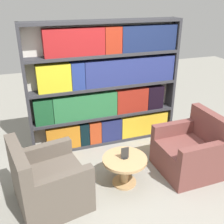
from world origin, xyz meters
name	(u,v)px	position (x,y,z in m)	size (l,w,h in m)	color
ground_plane	(139,192)	(0.00, 0.00, 0.00)	(14.00, 14.00, 0.00)	gray
bookshelf	(107,87)	(0.03, 1.51, 1.08)	(2.67, 0.30, 2.20)	silver
armchair_left	(48,183)	(-1.20, 0.21, 0.32)	(1.00, 1.01, 0.93)	brown
armchair_right	(190,152)	(0.97, 0.22, 0.32)	(0.86, 0.88, 0.93)	brown
coffee_table	(125,165)	(-0.12, 0.25, 0.31)	(0.64, 0.64, 0.43)	tan
table_sign	(125,154)	(-0.12, 0.25, 0.51)	(0.11, 0.06, 0.17)	black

